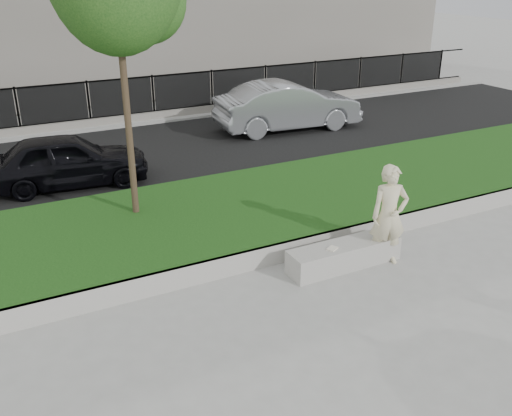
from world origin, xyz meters
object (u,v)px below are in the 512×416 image
car_dark (67,160)px  stone_bench (344,255)px  car_silver (288,106)px  book (332,248)px  man (389,215)px

car_dark → stone_bench: bearing=-144.2°
car_silver → stone_bench: bearing=160.9°
book → car_silver: 9.44m
stone_bench → book: (-0.32, -0.06, 0.23)m
stone_bench → car_dark: car_dark is taller
book → car_silver: (4.07, 8.51, 0.36)m
car_dark → car_silver: car_silver is taller
car_dark → car_silver: 7.69m
man → car_silver: (2.98, 8.67, -0.12)m
stone_bench → book: bearing=-169.1°
car_dark → book: bearing=-146.6°
stone_bench → man: (0.77, -0.22, 0.72)m
man → car_dark: (-4.44, 6.64, -0.24)m
stone_bench → car_silver: car_silver is taller
man → stone_bench: bearing=-177.8°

